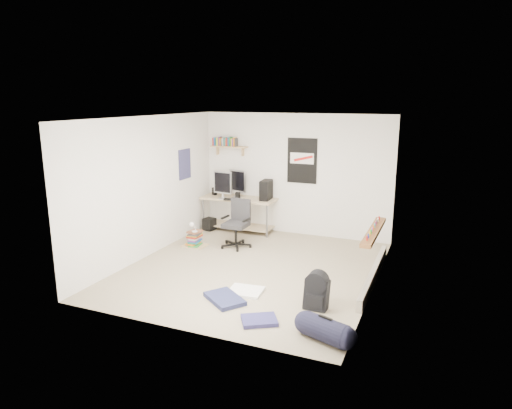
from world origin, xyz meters
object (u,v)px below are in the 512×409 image
at_px(office_chair, 236,222).
at_px(duffel_bag, 325,330).
at_px(backpack, 317,294).
at_px(desk, 240,214).
at_px(book_stack, 195,238).

height_order(office_chair, duffel_bag, office_chair).
xyz_separation_m(office_chair, backpack, (2.13, -1.94, -0.29)).
relative_size(desk, book_stack, 3.27).
distance_m(desk, duffel_bag, 4.77).
height_order(desk, duffel_bag, desk).
bearing_deg(backpack, duffel_bag, -66.28).
relative_size(desk, backpack, 3.77).
xyz_separation_m(backpack, duffel_bag, (0.32, -0.80, -0.06)).
bearing_deg(office_chair, book_stack, -156.46).
height_order(desk, book_stack, desk).
xyz_separation_m(backpack, book_stack, (-2.89, 1.69, -0.05)).
bearing_deg(backpack, office_chair, 139.36).
relative_size(office_chair, book_stack, 1.89).
height_order(desk, office_chair, office_chair).
height_order(duffel_bag, book_stack, duffel_bag).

